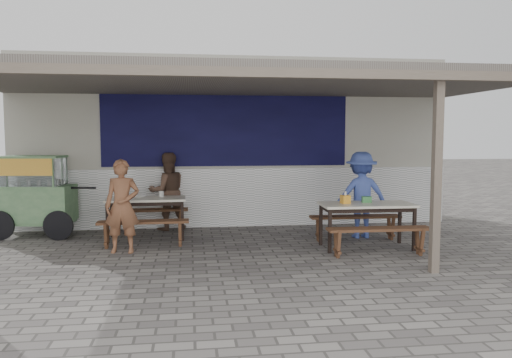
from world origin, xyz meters
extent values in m
plane|color=slate|center=(0.00, 0.00, 0.00)|extent=(60.00, 60.00, 0.00)
cube|color=#B8B7A5|center=(0.00, 3.60, 1.75)|extent=(9.00, 1.20, 3.50)
cube|color=white|center=(0.00, 2.97, 0.60)|extent=(9.00, 0.10, 1.20)
cube|color=#0F0D40|center=(-0.20, 2.98, 2.05)|extent=(5.00, 0.03, 1.60)
cube|color=#605A52|center=(0.00, 1.00, 2.75)|extent=(9.00, 4.20, 0.12)
cube|color=#706154|center=(0.00, -1.05, 2.65)|extent=(9.00, 0.12, 0.12)
cube|color=#706154|center=(2.35, -0.90, 1.35)|extent=(0.11, 0.11, 2.70)
cube|color=silver|center=(-1.75, 1.89, 0.73)|extent=(1.42, 0.67, 0.04)
cube|color=black|center=(-1.75, 1.89, 0.67)|extent=(1.32, 0.57, 0.06)
cube|color=black|center=(-2.39, 1.62, 0.35)|extent=(0.05, 0.05, 0.71)
cube|color=black|center=(-1.10, 1.63, 0.35)|extent=(0.05, 0.05, 0.71)
cube|color=black|center=(-2.39, 2.15, 0.35)|extent=(0.05, 0.05, 0.71)
cube|color=black|center=(-1.10, 2.16, 0.35)|extent=(0.05, 0.05, 0.71)
cube|color=brown|center=(-1.74, 1.21, 0.43)|extent=(1.51, 0.30, 0.04)
cube|color=brown|center=(-2.34, 1.21, 0.21)|extent=(0.05, 0.28, 0.41)
cube|color=brown|center=(-1.13, 1.22, 0.21)|extent=(0.05, 0.28, 0.41)
cube|color=brown|center=(-1.75, 2.57, 0.43)|extent=(1.51, 0.30, 0.04)
cube|color=brown|center=(-2.36, 2.56, 0.21)|extent=(0.05, 0.28, 0.41)
cube|color=brown|center=(-1.15, 2.57, 0.21)|extent=(0.05, 0.28, 0.41)
cube|color=silver|center=(1.96, 0.67, 0.73)|extent=(1.54, 0.74, 0.04)
cube|color=black|center=(1.96, 0.67, 0.67)|extent=(1.44, 0.64, 0.06)
cube|color=black|center=(1.25, 0.39, 0.35)|extent=(0.05, 0.05, 0.71)
cube|color=black|center=(2.65, 0.36, 0.35)|extent=(0.05, 0.05, 0.71)
cube|color=black|center=(1.26, 0.98, 0.35)|extent=(0.05, 0.05, 0.71)
cube|color=black|center=(2.67, 0.96, 0.35)|extent=(0.05, 0.05, 0.71)
cube|color=brown|center=(1.95, 0.08, 0.43)|extent=(1.63, 0.31, 0.04)
cube|color=brown|center=(1.28, 0.09, 0.21)|extent=(0.05, 0.28, 0.41)
cube|color=brown|center=(2.61, 0.07, 0.21)|extent=(0.05, 0.28, 0.41)
cube|color=brown|center=(1.97, 1.26, 0.43)|extent=(1.63, 0.31, 0.04)
cube|color=brown|center=(1.30, 1.28, 0.21)|extent=(0.05, 0.28, 0.41)
cube|color=brown|center=(2.63, 1.25, 0.21)|extent=(0.05, 0.28, 0.41)
cube|color=#729A67|center=(-3.77, 2.40, 0.62)|extent=(1.37, 0.84, 0.67)
cube|color=#729A67|center=(-3.77, 2.40, 0.27)|extent=(1.32, 0.79, 0.05)
cylinder|color=black|center=(-3.30, 1.96, 0.27)|extent=(0.54, 0.12, 0.54)
cube|color=silver|center=(-3.82, 2.40, 1.22)|extent=(1.12, 0.71, 0.53)
cube|color=#729A67|center=(-3.82, 2.40, 1.48)|extent=(1.16, 0.75, 0.04)
cube|color=orange|center=(-3.86, 2.10, 1.31)|extent=(0.95, 0.15, 0.31)
cylinder|color=black|center=(-3.01, 2.29, 0.91)|extent=(0.67, 0.13, 0.04)
imported|color=brown|center=(-2.03, 0.88, 0.75)|extent=(0.57, 0.40, 1.50)
imported|color=brown|center=(-1.40, 2.75, 0.77)|extent=(0.88, 0.76, 1.54)
imported|color=#4459AF|center=(2.16, 1.52, 0.79)|extent=(1.02, 0.59, 1.58)
cube|color=orange|center=(1.60, 0.73, 0.82)|extent=(0.16, 0.16, 0.14)
cube|color=#398041|center=(1.99, 0.79, 0.80)|extent=(0.17, 0.12, 0.10)
cylinder|color=beige|center=(-1.48, 2.05, 0.80)|extent=(0.09, 0.09, 0.10)
imported|color=white|center=(-1.85, 2.03, 0.78)|extent=(0.29, 0.29, 0.05)
camera|label=1|loc=(-0.95, -7.23, 1.88)|focal=35.00mm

